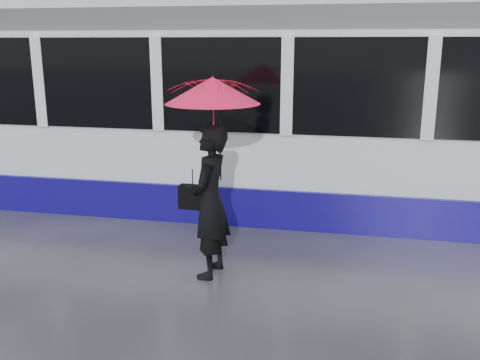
# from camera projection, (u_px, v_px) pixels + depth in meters

# --- Properties ---
(ground) EXTENTS (90.00, 90.00, 0.00)m
(ground) POSITION_uv_depth(u_px,v_px,m) (220.00, 256.00, 7.28)
(ground) COLOR #29292D
(ground) RESTS_ON ground
(rails) EXTENTS (34.00, 1.51, 0.02)m
(rails) POSITION_uv_depth(u_px,v_px,m) (253.00, 203.00, 9.64)
(rails) COLOR #3F3D38
(rails) RESTS_ON ground
(tram) EXTENTS (26.00, 2.56, 3.35)m
(tram) POSITION_uv_depth(u_px,v_px,m) (325.00, 115.00, 8.99)
(tram) COLOR white
(tram) RESTS_ON ground
(woman) EXTENTS (0.50, 0.72, 1.89)m
(woman) POSITION_uv_depth(u_px,v_px,m) (210.00, 202.00, 6.48)
(woman) COLOR black
(woman) RESTS_ON ground
(umbrella) EXTENTS (1.18, 1.18, 1.28)m
(umbrella) POSITION_uv_depth(u_px,v_px,m) (213.00, 109.00, 6.19)
(umbrella) COLOR #DC1261
(umbrella) RESTS_ON ground
(handbag) EXTENTS (0.35, 0.17, 0.47)m
(handbag) POSITION_uv_depth(u_px,v_px,m) (193.00, 197.00, 6.54)
(handbag) COLOR black
(handbag) RESTS_ON ground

